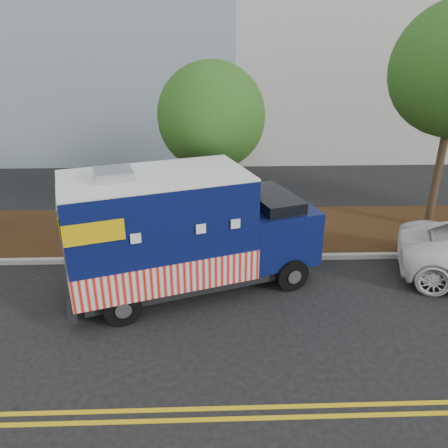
{
  "coord_description": "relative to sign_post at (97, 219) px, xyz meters",
  "views": [
    {
      "loc": [
        0.66,
        -10.54,
        6.36
      ],
      "look_at": [
        1.04,
        0.6,
        1.57
      ],
      "focal_mm": 35.0,
      "sensor_mm": 36.0,
      "label": 1
    }
  ],
  "objects": [
    {
      "name": "ground",
      "position": [
        2.82,
        -2.01,
        -1.2
      ],
      "size": [
        120.0,
        120.0,
        0.0
      ],
      "primitive_type": "plane",
      "color": "black",
      "rests_on": "ground"
    },
    {
      "name": "curb",
      "position": [
        2.82,
        -0.61,
        -1.12
      ],
      "size": [
        120.0,
        0.18,
        0.15
      ],
      "primitive_type": "cube",
      "color": "#9E9E99",
      "rests_on": "ground"
    },
    {
      "name": "mulch_strip",
      "position": [
        2.82,
        1.49,
        -1.12
      ],
      "size": [
        120.0,
        4.0,
        0.15
      ],
      "primitive_type": "cube",
      "color": "#321F0E",
      "rests_on": "ground"
    },
    {
      "name": "centerline_near",
      "position": [
        2.82,
        -6.46,
        -1.19
      ],
      "size": [
        120.0,
        0.1,
        0.01
      ],
      "primitive_type": "cube",
      "color": "gold",
      "rests_on": "ground"
    },
    {
      "name": "centerline_far",
      "position": [
        2.82,
        -6.71,
        -1.19
      ],
      "size": [
        120.0,
        0.1,
        0.01
      ],
      "primitive_type": "cube",
      "color": "gold",
      "rests_on": "ground"
    },
    {
      "name": "tree_b",
      "position": [
        3.56,
        1.64,
        2.8
      ],
      "size": [
        3.47,
        3.47,
        5.75
      ],
      "color": "#38281C",
      "rests_on": "ground"
    },
    {
      "name": "sign_post",
      "position": [
        0.0,
        0.0,
        0.0
      ],
      "size": [
        0.06,
        0.06,
        2.4
      ],
      "primitive_type": "cube",
      "color": "#473828",
      "rests_on": "ground"
    },
    {
      "name": "food_truck",
      "position": [
        2.7,
        -2.13,
        0.39
      ],
      "size": [
        7.06,
        4.35,
        3.51
      ],
      "rotation": [
        0.0,
        0.0,
        0.32
      ],
      "color": "black",
      "rests_on": "ground"
    }
  ]
}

